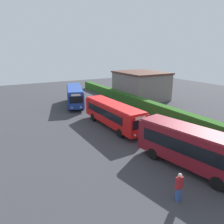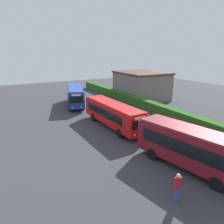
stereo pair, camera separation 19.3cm
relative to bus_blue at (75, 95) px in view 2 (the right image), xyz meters
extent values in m
plane|color=#38383D|center=(11.29, 0.95, -1.81)|extent=(80.63, 80.63, 0.00)
cube|color=navy|center=(-0.01, 0.00, -0.07)|extent=(9.80, 5.14, 2.39)
cube|color=#2747A0|center=(-0.01, 0.00, 1.23)|extent=(9.47, 4.87, 0.20)
cube|color=black|center=(0.07, 1.26, 0.22)|extent=(7.09, 2.25, 0.96)
cube|color=black|center=(-0.66, -1.07, 0.22)|extent=(7.09, 2.25, 0.96)
cube|color=black|center=(4.55, -1.42, 0.22)|extent=(0.63, 1.90, 1.01)
cube|color=silver|center=(4.55, -1.42, 0.95)|extent=(0.43, 1.28, 0.28)
cylinder|color=black|center=(3.14, 0.18, -1.31)|extent=(1.04, 0.57, 1.00)
cylinder|color=black|center=(2.48, -1.93, -1.31)|extent=(1.04, 0.57, 1.00)
cylinder|color=black|center=(-2.49, 1.94, -1.31)|extent=(1.04, 0.57, 1.00)
cylinder|color=black|center=(-3.15, -0.17, -1.31)|extent=(1.04, 0.57, 1.00)
sphere|color=silver|center=(4.76, -0.79, -0.91)|extent=(0.22, 0.22, 0.22)
sphere|color=silver|center=(4.36, -2.06, -0.91)|extent=(0.22, 0.22, 0.22)
cube|color=red|center=(12.17, 0.45, -0.16)|extent=(10.54, 2.70, 2.21)
cube|color=red|center=(12.17, 0.45, 1.05)|extent=(10.22, 2.50, 0.20)
cube|color=black|center=(11.83, 1.64, 0.11)|extent=(8.17, 0.30, 0.88)
cube|color=black|center=(11.91, -0.76, 0.11)|extent=(8.17, 0.30, 0.88)
cube|color=black|center=(17.42, 0.61, 0.11)|extent=(0.10, 1.94, 0.93)
cube|color=silver|center=(17.42, 0.61, 0.77)|extent=(0.08, 1.30, 0.28)
cylinder|color=black|center=(15.38, 1.63, -1.31)|extent=(1.01, 0.31, 1.00)
cylinder|color=black|center=(15.45, -0.53, -1.31)|extent=(1.01, 0.31, 1.00)
cylinder|color=black|center=(8.89, 1.43, -1.31)|extent=(1.01, 0.31, 1.00)
cylinder|color=black|center=(8.96, -0.74, -1.31)|extent=(1.01, 0.31, 1.00)
sphere|color=silver|center=(17.41, 1.26, -0.91)|extent=(0.22, 0.22, 0.22)
sphere|color=silver|center=(17.46, -0.04, -0.91)|extent=(0.22, 0.22, 0.22)
cube|color=maroon|center=(23.27, 1.09, 0.01)|extent=(9.11, 4.04, 2.55)
cube|color=maroon|center=(23.27, 1.09, 1.39)|extent=(8.82, 3.80, 0.20)
cube|color=black|center=(22.74, 2.23, 0.32)|extent=(6.76, 1.34, 1.02)
cube|color=black|center=(23.21, -0.17, 0.32)|extent=(6.76, 1.34, 1.02)
cylinder|color=black|center=(26.16, 0.52, -1.31)|extent=(1.03, 0.46, 1.00)
cylinder|color=black|center=(20.38, 1.66, -1.31)|extent=(1.03, 0.46, 1.00)
cylinder|color=black|center=(20.80, -0.52, -1.31)|extent=(1.03, 0.46, 1.00)
cube|color=maroon|center=(19.34, 2.05, -1.40)|extent=(0.39, 0.39, 0.83)
cube|color=#4C6B47|center=(19.34, 2.05, -0.62)|extent=(0.53, 0.53, 0.73)
sphere|color=tan|center=(19.34, 2.05, -0.14)|extent=(0.23, 0.23, 0.23)
cube|color=black|center=(22.21, 3.88, -1.39)|extent=(0.34, 0.30, 0.84)
cube|color=maroon|center=(22.21, 3.88, -0.60)|extent=(0.50, 0.36, 0.74)
sphere|color=beige|center=(22.21, 3.88, -0.11)|extent=(0.23, 0.23, 0.23)
cube|color=#334C8C|center=(25.63, -2.58, -1.36)|extent=(0.27, 0.33, 0.90)
cube|color=maroon|center=(25.63, -2.58, -0.52)|extent=(0.31, 0.50, 0.79)
sphere|color=beige|center=(25.63, -2.58, 0.00)|extent=(0.25, 0.25, 0.25)
cube|color=#295C1C|center=(11.29, 8.56, -1.01)|extent=(52.31, 1.27, 1.61)
cube|color=slate|center=(1.15, 12.86, 0.59)|extent=(9.01, 7.57, 4.81)
cube|color=#4C2D23|center=(1.15, 12.86, 3.15)|extent=(9.37, 7.87, 0.30)
cone|color=orange|center=(-5.84, 3.77, -1.51)|extent=(0.36, 0.36, 0.60)
camera|label=1|loc=(33.20, -11.57, 7.24)|focal=33.67mm
camera|label=2|loc=(33.29, -11.40, 7.24)|focal=33.67mm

